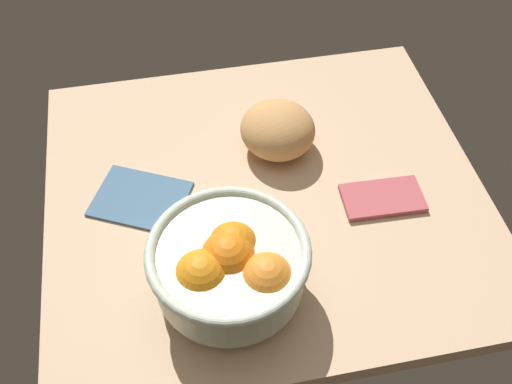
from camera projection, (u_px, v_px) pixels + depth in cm
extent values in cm
cube|color=#D2AD89|center=(266.00, 196.00, 103.65)|extent=(73.62, 67.48, 3.00)
cylinder|color=silver|center=(230.00, 285.00, 88.96)|extent=(9.71, 9.71, 2.85)
cylinder|color=silver|center=(229.00, 266.00, 85.06)|extent=(21.41, 21.41, 7.33)
torus|color=silver|center=(228.00, 252.00, 82.25)|extent=(23.01, 23.01, 1.60)
sphere|color=orange|center=(233.00, 248.00, 85.02)|extent=(7.59, 7.59, 7.59)
sphere|color=orange|center=(202.00, 277.00, 81.86)|extent=(7.82, 7.82, 7.82)
sphere|color=orange|center=(267.00, 280.00, 81.66)|extent=(7.64, 7.64, 7.64)
sphere|color=orange|center=(229.00, 259.00, 83.68)|extent=(8.23, 8.23, 8.23)
ellipsoid|color=tan|center=(278.00, 130.00, 105.96)|extent=(17.01, 17.22, 8.54)
cube|color=#496E8C|center=(140.00, 198.00, 100.88)|extent=(18.53, 16.93, 0.97)
cube|color=#B95259|center=(383.00, 198.00, 100.80)|extent=(13.69, 8.01, 1.03)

